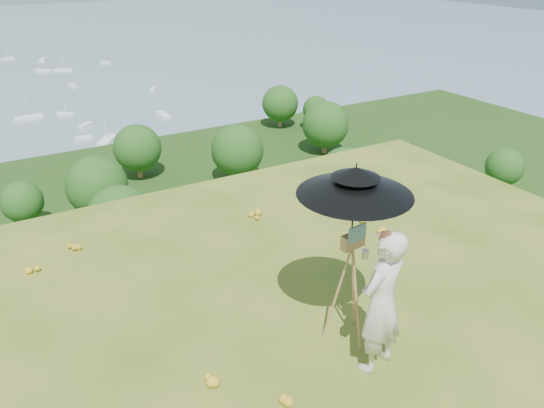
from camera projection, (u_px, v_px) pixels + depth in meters
forest_slope at (79, 382)px, 45.61m from camera, size 140.00×56.00×22.00m
shoreline_tier at (29, 247)px, 79.82m from camera, size 170.00×28.00×8.00m
slope_trees at (49, 240)px, 39.51m from camera, size 110.00×50.00×6.00m
harbor_town at (20, 209)px, 76.99m from camera, size 110.00×22.00×5.00m
wildflowers at (341, 408)px, 5.88m from camera, size 10.00×10.50×0.12m
painter at (381, 302)px, 6.16m from camera, size 0.79×0.63×1.89m
field_easel at (350, 283)px, 6.69m from camera, size 0.72×0.72×1.70m
sun_umbrella at (354, 205)px, 6.24m from camera, size 1.49×1.49×1.07m
painter_cap at (389, 236)px, 5.78m from camera, size 0.24×0.27×0.10m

